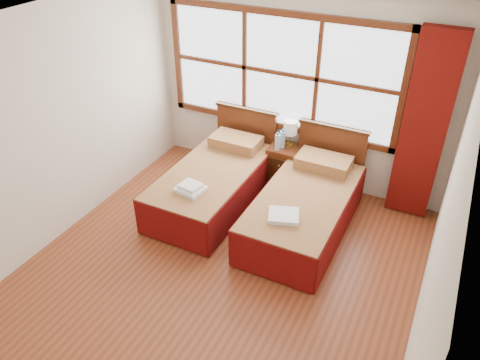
% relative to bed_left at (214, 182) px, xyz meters
% --- Properties ---
extents(floor, '(4.50, 4.50, 0.00)m').
position_rel_bed_left_xyz_m(floor, '(0.69, -1.20, -0.29)').
color(floor, brown).
rests_on(floor, ground).
extents(ceiling, '(4.50, 4.50, 0.00)m').
position_rel_bed_left_xyz_m(ceiling, '(0.69, -1.20, 2.31)').
color(ceiling, white).
rests_on(ceiling, wall_back).
extents(wall_back, '(4.00, 0.00, 4.00)m').
position_rel_bed_left_xyz_m(wall_back, '(0.69, 1.05, 1.01)').
color(wall_back, silver).
rests_on(wall_back, floor).
extents(wall_left, '(0.00, 4.50, 4.50)m').
position_rel_bed_left_xyz_m(wall_left, '(-1.31, -1.20, 1.01)').
color(wall_left, silver).
rests_on(wall_left, floor).
extents(wall_right, '(0.00, 4.50, 4.50)m').
position_rel_bed_left_xyz_m(wall_right, '(2.69, -1.20, 1.01)').
color(wall_right, silver).
rests_on(wall_right, floor).
extents(window, '(3.16, 0.06, 1.56)m').
position_rel_bed_left_xyz_m(window, '(0.44, 1.01, 1.21)').
color(window, white).
rests_on(window, wall_back).
extents(curtain, '(0.50, 0.16, 2.30)m').
position_rel_bed_left_xyz_m(curtain, '(2.29, 0.91, 0.88)').
color(curtain, maroon).
rests_on(curtain, wall_back).
extents(bed_left, '(0.99, 2.01, 0.95)m').
position_rel_bed_left_xyz_m(bed_left, '(0.00, 0.00, 0.00)').
color(bed_left, '#391E0C').
rests_on(bed_left, floor).
extents(bed_right, '(0.99, 2.01, 0.96)m').
position_rel_bed_left_xyz_m(bed_right, '(1.24, -0.00, 0.00)').
color(bed_right, '#391E0C').
rests_on(bed_right, floor).
extents(nightstand, '(0.43, 0.42, 0.57)m').
position_rel_bed_left_xyz_m(nightstand, '(0.65, 0.80, -0.01)').
color(nightstand, '#582713').
rests_on(nightstand, floor).
extents(towels_left, '(0.35, 0.32, 0.09)m').
position_rel_bed_left_xyz_m(towels_left, '(0.02, -0.58, 0.26)').
color(towels_left, white).
rests_on(towels_left, bed_left).
extents(towels_right, '(0.40, 0.38, 0.05)m').
position_rel_bed_left_xyz_m(towels_right, '(1.18, -0.57, 0.25)').
color(towels_right, white).
rests_on(towels_right, bed_right).
extents(lamp, '(0.18, 0.18, 0.35)m').
position_rel_bed_left_xyz_m(lamp, '(0.68, 0.89, 0.53)').
color(lamp, '#B49539').
rests_on(lamp, nightstand).
extents(bottle_near, '(0.07, 0.07, 0.25)m').
position_rel_bed_left_xyz_m(bottle_near, '(0.58, 0.69, 0.39)').
color(bottle_near, '#A9C6DA').
rests_on(bottle_near, nightstand).
extents(bottle_far, '(0.07, 0.07, 0.27)m').
position_rel_bed_left_xyz_m(bottle_far, '(0.61, 0.78, 0.40)').
color(bottle_far, '#A9C6DA').
rests_on(bottle_far, nightstand).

